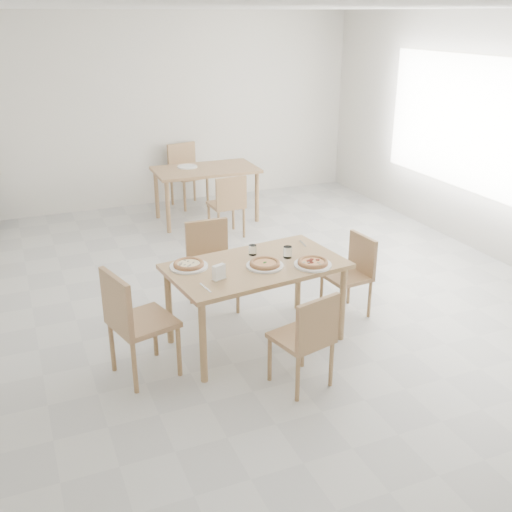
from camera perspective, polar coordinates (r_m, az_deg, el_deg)
name	(u,v)px	position (r m, az deg, el deg)	size (l,w,h in m)	color
room	(473,125)	(7.83, 19.97, 11.65)	(7.28, 7.00, 7.00)	beige
main_table	(256,273)	(5.18, 0.00, -1.62)	(1.59, 1.03, 0.75)	#A27253
chair_south	(308,335)	(4.63, 4.95, -7.49)	(0.49, 0.49, 0.81)	#AB7D55
chair_north	(211,259)	(5.92, -4.33, -0.24)	(0.44, 0.44, 0.87)	#AB7D55
chair_west	(132,318)	(4.81, -11.68, -5.77)	(0.56, 0.56, 0.93)	#AB7D55
chair_east	(353,269)	(5.85, 9.23, -1.27)	(0.43, 0.43, 0.79)	#AB7D55
plate_margherita	(265,266)	(5.09, 0.85, -0.94)	(0.32, 0.32, 0.02)	white
plate_mushroom	(189,266)	(5.11, -6.42, -0.99)	(0.33, 0.33, 0.02)	white
plate_pepperoni	(313,265)	(5.13, 5.42, -0.83)	(0.32, 0.32, 0.02)	white
pizza_margherita	(265,263)	(5.08, 0.85, -0.70)	(0.30, 0.30, 0.03)	tan
pizza_mushroom	(189,264)	(5.10, -6.43, -0.75)	(0.34, 0.34, 0.03)	tan
pizza_pepperoni	(313,262)	(5.12, 5.43, -0.59)	(0.33, 0.33, 0.03)	tan
tumbler_a	(253,250)	(5.33, -0.33, 0.58)	(0.07, 0.07, 0.09)	white
tumbler_b	(288,252)	(5.27, 3.03, 0.37)	(0.08, 0.08, 0.10)	white
napkin_holder	(219,273)	(4.82, -3.55, -1.62)	(0.13, 0.10, 0.13)	silver
fork_a	(303,244)	(5.61, 4.48, 1.19)	(0.01, 0.17, 0.01)	silver
fork_b	(206,288)	(4.71, -4.83, -3.05)	(0.02, 0.20, 0.01)	silver
second_table	(206,175)	(8.45, -4.82, 7.74)	(1.43, 0.84, 0.75)	#AB7D55
chair_back_s	(228,202)	(7.78, -2.66, 5.18)	(0.43, 0.43, 0.84)	#AB7D55
chair_back_n	(186,170)	(9.22, -6.69, 8.13)	(0.55, 0.55, 0.93)	#AB7D55
plate_empty	(187,167)	(8.51, -6.56, 8.45)	(0.28, 0.28, 0.02)	white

